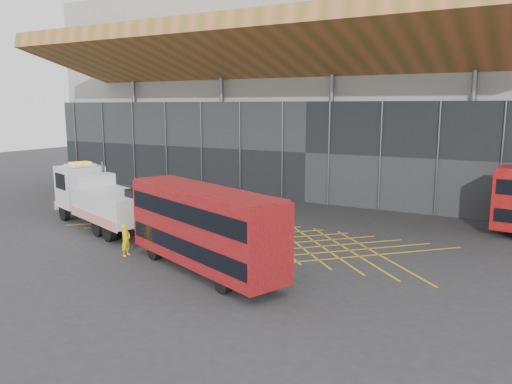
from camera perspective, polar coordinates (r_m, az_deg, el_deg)
The scene contains 6 objects.
ground_plane at distance 31.69m, azimuth -6.09°, elevation -4.23°, with size 120.00×120.00×0.00m, color #29292C.
road_markings at distance 30.00m, azimuth -1.07°, elevation -4.97°, with size 23.16×7.16×0.01m.
construction_building at distance 46.26m, azimuth 9.30°, elevation 11.33°, with size 55.00×23.97×18.00m.
recovery_truck at distance 33.22m, azimuth -17.41°, elevation -0.72°, with size 11.27×5.90×3.99m.
bus_towed at distance 23.26m, azimuth -6.05°, elevation -3.81°, with size 9.90×5.65×3.98m.
worker at distance 26.70m, azimuth -14.65°, elevation -5.32°, with size 0.61×0.40×1.67m, color yellow.
Camera 1 is at (17.88, -25.01, 7.68)m, focal length 35.00 mm.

